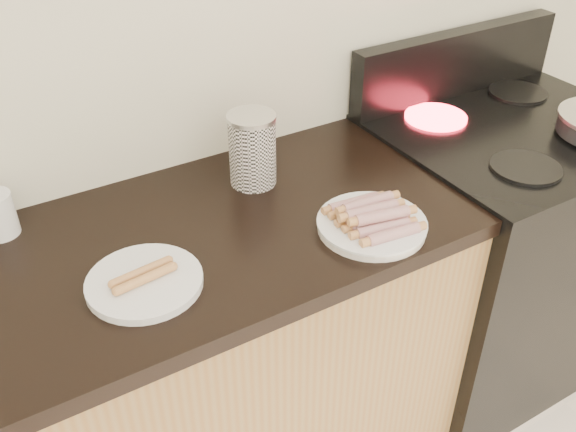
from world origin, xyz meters
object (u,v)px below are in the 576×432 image
stove (492,253)px  side_plate (145,282)px  canister (252,149)px  main_plate (372,226)px

stove → side_plate: side_plate is taller
side_plate → canister: (0.37, 0.24, 0.08)m
stove → side_plate: bearing=-175.7°
main_plate → side_plate: size_ratio=1.04×
stove → side_plate: (-1.16, -0.09, 0.45)m
stove → side_plate: size_ratio=3.90×
main_plate → canister: (-0.13, 0.31, 0.08)m
stove → canister: 0.96m
stove → canister: (-0.79, 0.15, 0.54)m
stove → side_plate: 1.25m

